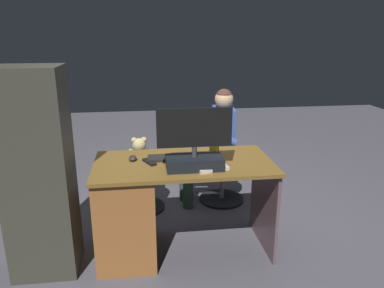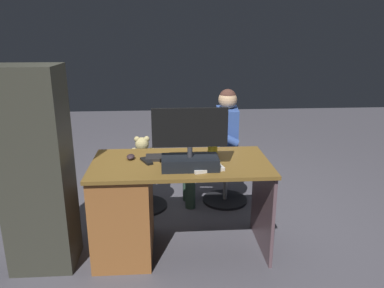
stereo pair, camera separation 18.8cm
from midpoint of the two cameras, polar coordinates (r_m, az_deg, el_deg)
ground_plane at (r=3.43m, az=-0.32°, el=-12.12°), size 10.00×10.00×0.00m
desk at (r=2.90m, az=-6.67°, el=-9.27°), size 1.32×0.69×0.74m
monitor at (r=2.59m, az=1.76°, el=-1.00°), size 0.52×0.20×0.43m
keyboard at (r=2.83m, az=-0.99°, el=-2.04°), size 0.42×0.14×0.02m
computer_mouse at (r=2.84m, az=-7.53°, el=-1.98°), size 0.06×0.10×0.04m
cup at (r=2.89m, az=5.03°, el=-0.94°), size 0.08×0.08×0.09m
tv_remote at (r=2.76m, az=-5.09°, el=-2.64°), size 0.11×0.15×0.02m
notebook_binder at (r=2.69m, az=3.68°, el=-3.11°), size 0.29×0.35×0.02m
office_chair_teddy at (r=3.65m, az=-5.97°, el=-6.10°), size 0.45×0.45×0.42m
teddy_bear at (r=3.55m, az=-6.11°, el=-1.45°), size 0.22×0.22×0.31m
visitor_chair at (r=3.77m, az=6.58°, el=-5.26°), size 0.45×0.45×0.42m
person at (r=3.62m, az=5.55°, el=0.68°), size 0.54×0.51×1.15m
equipment_rack at (r=2.77m, az=-20.95°, el=-3.98°), size 0.44×0.36×1.46m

